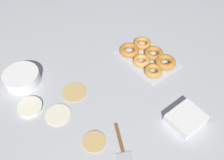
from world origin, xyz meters
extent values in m
plane|color=#B2B5BA|center=(0.00, 0.00, 0.00)|extent=(3.00, 3.00, 0.00)
cylinder|color=tan|center=(-0.15, 0.10, 0.00)|extent=(0.09, 0.09, 0.01)
cylinder|color=beige|center=(0.04, 0.15, 0.00)|extent=(0.11, 0.11, 0.01)
cylinder|color=tan|center=(0.10, 0.03, 0.00)|extent=(0.11, 0.11, 0.01)
cylinder|color=silver|center=(0.15, 0.23, 0.01)|extent=(0.11, 0.11, 0.01)
cube|color=silver|center=(0.06, -0.38, 0.00)|extent=(0.29, 0.21, 0.01)
torus|color=#B7752D|center=(-0.03, -0.42, 0.02)|extent=(0.10, 0.10, 0.03)
torus|color=#B7752D|center=(0.05, -0.42, 0.02)|extent=(0.10, 0.10, 0.03)
torus|color=#C68438|center=(0.15, -0.43, 0.02)|extent=(0.09, 0.09, 0.03)
torus|color=#C68438|center=(-0.03, -0.33, 0.02)|extent=(0.09, 0.09, 0.03)
torus|color=#D19347|center=(0.05, -0.33, 0.02)|extent=(0.08, 0.08, 0.03)
torus|color=#B7752D|center=(0.15, -0.34, 0.02)|extent=(0.10, 0.10, 0.03)
cylinder|color=white|center=(0.31, 0.19, 0.03)|extent=(0.17, 0.17, 0.05)
cube|color=white|center=(-0.31, -0.25, 0.01)|extent=(0.12, 0.14, 0.02)
cube|color=white|center=(-0.31, -0.25, 0.03)|extent=(0.12, 0.14, 0.02)
cube|color=brown|center=(-0.20, 0.01, 0.00)|extent=(0.12, 0.07, 0.01)
camera|label=1|loc=(-0.52, 0.30, 0.86)|focal=38.00mm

